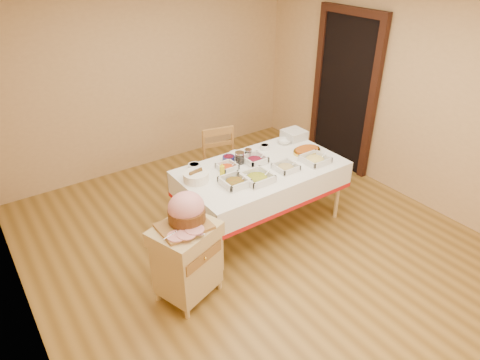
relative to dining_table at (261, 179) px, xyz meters
The scene contains 23 objects.
room_shell 0.82m from the dining_table, 135.00° to the right, with size 5.00×5.00×5.00m.
doorway 2.06m from the dining_table, 17.49° to the left, with size 0.09×1.10×2.20m.
dining_table is the anchor object (origin of this frame).
butcher_cart 1.37m from the dining_table, 157.14° to the right, with size 0.67×0.61×0.78m.
dining_chair 0.66m from the dining_table, 99.03° to the left, with size 0.52×0.50×0.97m.
ham_on_board 1.34m from the dining_table, 157.83° to the right, with size 0.46×0.44×0.31m.
serving_dish_a 0.53m from the dining_table, 162.28° to the right, with size 0.27×0.26×0.12m.
serving_dish_b 0.37m from the dining_table, 136.87° to the right, with size 0.29×0.29×0.12m.
serving_dish_c 0.33m from the dining_table, 49.40° to the right, with size 0.23×0.23×0.09m.
serving_dish_d 0.64m from the dining_table, 24.27° to the right, with size 0.27×0.27×0.10m.
serving_dish_e 0.43m from the dining_table, 153.27° to the left, with size 0.21×0.20×0.09m.
serving_dish_f 0.24m from the dining_table, 90.14° to the left, with size 0.25×0.23×0.11m.
small_bowl_left 0.77m from the dining_table, 148.86° to the left, with size 0.13×0.13×0.06m.
small_bowl_mid 0.44m from the dining_table, 124.02° to the left, with size 0.14×0.14×0.06m.
small_bowl_right 0.49m from the dining_table, 48.19° to the left, with size 0.11×0.11×0.06m.
bowl_white_imported 0.45m from the dining_table, 100.80° to the left, with size 0.14×0.14×0.03m, color silver.
bowl_small_imported 0.71m from the dining_table, 28.57° to the left, with size 0.17×0.17×0.05m, color silver.
preserve_jar_left 0.34m from the dining_table, 124.75° to the left, with size 0.11×0.11×0.13m.
preserve_jar_right 0.34m from the dining_table, 88.81° to the left, with size 0.08×0.08×0.11m.
mustard_bottle 0.54m from the dining_table, behind, with size 0.05×0.05×0.16m.
bread_basket 0.79m from the dining_table, 168.86° to the left, with size 0.27×0.27×0.12m.
plate_stack 0.90m from the dining_table, 24.84° to the left, with size 0.25×0.25×0.11m.
brass_platter 0.68m from the dining_table, ahead, with size 0.36×0.26×0.05m.
Camera 1 is at (-2.29, -2.97, 2.99)m, focal length 32.00 mm.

